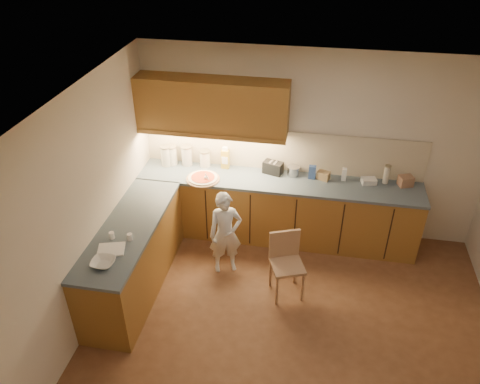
{
  "coord_description": "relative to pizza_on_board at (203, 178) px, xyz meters",
  "views": [
    {
      "loc": [
        0.07,
        -3.58,
        4.14
      ],
      "look_at": [
        -0.8,
        1.2,
        1.0
      ],
      "focal_mm": 35.0,
      "sensor_mm": 36.0,
      "label": 1
    }
  ],
  "objects": [
    {
      "name": "toaster",
      "position": [
        0.89,
        0.34,
        0.06
      ],
      "size": [
        0.29,
        0.22,
        0.17
      ],
      "rotation": [
        0.0,
        0.0,
        -0.3
      ],
      "color": "black",
      "rests_on": "l_counter"
    },
    {
      "name": "wooden_chair",
      "position": [
        1.21,
        -0.88,
        -0.46
      ],
      "size": [
        0.48,
        0.48,
        0.82
      ],
      "rotation": [
        0.0,
        0.0,
        0.37
      ],
      "color": "tan",
      "rests_on": "ground"
    },
    {
      "name": "mixing_bowl",
      "position": [
        -0.59,
        -1.81,
        0.01
      ],
      "size": [
        0.25,
        0.25,
        0.06
      ],
      "primitive_type": "imported",
      "rotation": [
        0.0,
        0.0,
        0.02
      ],
      "color": "silver",
      "rests_on": "l_counter"
    },
    {
      "name": "room",
      "position": [
        1.36,
        -1.53,
        0.74
      ],
      "size": [
        4.54,
        4.5,
        2.62
      ],
      "color": "brown",
      "rests_on": "ground"
    },
    {
      "name": "white_bottle",
      "position": [
        1.83,
        0.32,
        0.07
      ],
      "size": [
        0.06,
        0.06,
        0.17
      ],
      "primitive_type": "cube",
      "rotation": [
        0.0,
        0.0,
        -0.02
      ],
      "color": "white",
      "rests_on": "l_counter"
    },
    {
      "name": "upper_cabinets",
      "position": [
        0.08,
        0.29,
        0.91
      ],
      "size": [
        1.95,
        0.36,
        0.73
      ],
      "color": "olive",
      "rests_on": "ground"
    },
    {
      "name": "spice_jar_a",
      "position": [
        -0.68,
        -1.38,
        0.02
      ],
      "size": [
        0.06,
        0.06,
        0.08
      ],
      "primitive_type": "cylinder",
      "rotation": [
        0.0,
        0.0,
        0.09
      ],
      "color": "white",
      "rests_on": "l_counter"
    },
    {
      "name": "canister_c",
      "position": [
        -0.31,
        0.36,
        0.13
      ],
      "size": [
        0.15,
        0.15,
        0.29
      ],
      "rotation": [
        0.0,
        0.0,
        0.38
      ],
      "color": "beige",
      "rests_on": "l_counter"
    },
    {
      "name": "card_box_a",
      "position": [
        1.56,
        0.3,
        0.04
      ],
      "size": [
        0.19,
        0.16,
        0.11
      ],
      "primitive_type": "cube",
      "rotation": [
        0.0,
        0.0,
        -0.36
      ],
      "color": "tan",
      "rests_on": "l_counter"
    },
    {
      "name": "tall_jar",
      "position": [
        2.37,
        0.35,
        0.11
      ],
      "size": [
        0.08,
        0.08,
        0.26
      ],
      "rotation": [
        0.0,
        0.0,
        0.32
      ],
      "color": "silver",
      "rests_on": "l_counter"
    },
    {
      "name": "canister_d",
      "position": [
        -0.06,
        0.36,
        0.1
      ],
      "size": [
        0.15,
        0.15,
        0.24
      ],
      "rotation": [
        0.0,
        0.0,
        -0.42
      ],
      "color": "white",
      "rests_on": "l_counter"
    },
    {
      "name": "steel_pot",
      "position": [
        1.16,
        0.33,
        0.05
      ],
      "size": [
        0.17,
        0.17,
        0.13
      ],
      "color": "#A1A1A6",
      "rests_on": "l_counter"
    },
    {
      "name": "oil_jug",
      "position": [
        0.23,
        0.36,
        0.13
      ],
      "size": [
        0.11,
        0.08,
        0.32
      ],
      "rotation": [
        0.0,
        0.0,
        -0.06
      ],
      "color": "gold",
      "rests_on": "l_counter"
    },
    {
      "name": "flat_pack",
      "position": [
        2.15,
        0.29,
        0.02
      ],
      "size": [
        0.21,
        0.17,
        0.07
      ],
      "primitive_type": "cube",
      "rotation": [
        0.0,
        0.0,
        0.21
      ],
      "color": "silver",
      "rests_on": "l_counter"
    },
    {
      "name": "backsplash",
      "position": [
        0.98,
        0.45,
        0.27
      ],
      "size": [
        3.75,
        0.02,
        0.58
      ],
      "primitive_type": "cube",
      "color": "beige",
      "rests_on": "l_counter"
    },
    {
      "name": "pizza_on_board",
      "position": [
        0.0,
        0.0,
        0.0
      ],
      "size": [
        0.45,
        0.45,
        0.18
      ],
      "rotation": [
        0.0,
        0.0,
        -0.08
      ],
      "color": "tan",
      "rests_on": "l_counter"
    },
    {
      "name": "canister_b",
      "position": [
        -0.53,
        0.34,
        0.12
      ],
      "size": [
        0.16,
        0.16,
        0.28
      ],
      "rotation": [
        0.0,
        0.0,
        0.28
      ],
      "color": "white",
      "rests_on": "l_counter"
    },
    {
      "name": "card_box_b",
      "position": [
        2.61,
        0.33,
        0.05
      ],
      "size": [
        0.21,
        0.19,
        0.14
      ],
      "primitive_type": "cube",
      "rotation": [
        0.0,
        0.0,
        0.36
      ],
      "color": "#A47558",
      "rests_on": "l_counter"
    },
    {
      "name": "spice_jar_b",
      "position": [
        -0.48,
        -1.37,
        0.02
      ],
      "size": [
        0.08,
        0.08,
        0.08
      ],
      "primitive_type": "cylinder",
      "rotation": [
        0.0,
        0.0,
        -0.43
      ],
      "color": "white",
      "rests_on": "l_counter"
    },
    {
      "name": "dough_cloth",
      "position": [
        -0.61,
        -1.58,
        -0.01
      ],
      "size": [
        0.33,
        0.29,
        0.02
      ],
      "primitive_type": "cube",
      "rotation": [
        0.0,
        0.0,
        0.29
      ],
      "color": "white",
      "rests_on": "l_counter"
    },
    {
      "name": "blue_box",
      "position": [
        1.41,
        0.29,
        0.07
      ],
      "size": [
        0.09,
        0.07,
        0.18
      ],
      "primitive_type": "cube",
      "rotation": [
        0.0,
        0.0,
        -0.04
      ],
      "color": "#2E4A8C",
      "rests_on": "l_counter"
    },
    {
      "name": "l_counter",
      "position": [
        0.44,
        -0.29,
        -0.48
      ],
      "size": [
        3.77,
        2.62,
        0.92
      ],
      "color": "olive",
      "rests_on": "ground"
    },
    {
      "name": "child",
      "position": [
        0.43,
        -0.64,
        -0.37
      ],
      "size": [
        0.48,
        0.4,
        1.14
      ],
      "primitive_type": "imported",
      "rotation": [
        0.0,
        0.0,
        0.37
      ],
      "color": "silver",
      "rests_on": "ground"
    },
    {
      "name": "canister_a",
      "position": [
        -0.59,
        0.29,
        0.13
      ],
      "size": [
        0.15,
        0.15,
        0.29
      ],
      "rotation": [
        0.0,
        0.0,
        -0.34
      ],
      "color": "silver",
      "rests_on": "l_counter"
    }
  ]
}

